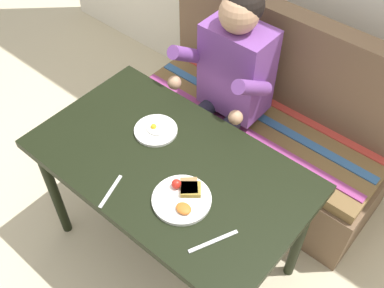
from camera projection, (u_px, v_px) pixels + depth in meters
The scene contains 8 objects.
ground_plane at pixel (174, 249), 2.46m from camera, with size 8.00×8.00×0.00m, color beige.
table at pixel (170, 175), 1.98m from camera, with size 1.20×0.70×0.73m.
couch at pixel (261, 129), 2.61m from camera, with size 1.44×0.56×1.00m.
person at pixel (228, 78), 2.28m from camera, with size 0.45×0.61×1.21m.
plate_breakfast at pixel (183, 197), 1.79m from camera, with size 0.24×0.24×0.05m.
plate_eggs at pixel (156, 130), 2.04m from camera, with size 0.19×0.19×0.04m.
fork at pixel (111, 191), 1.82m from camera, with size 0.01×0.17×0.01m, color silver.
knife at pixel (213, 241), 1.67m from camera, with size 0.01×0.20×0.01m, color silver.
Camera 1 is at (0.87, -0.87, 2.21)m, focal length 42.65 mm.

